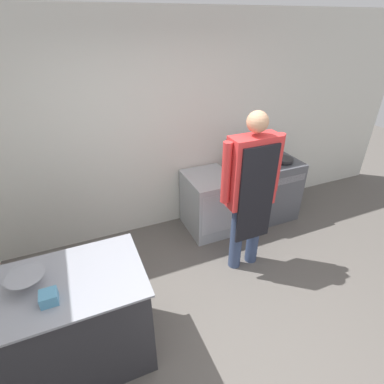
{
  "coord_description": "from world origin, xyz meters",
  "views": [
    {
      "loc": [
        -0.92,
        -1.27,
        2.55
      ],
      "look_at": [
        0.13,
        1.19,
        1.01
      ],
      "focal_mm": 28.0,
      "sensor_mm": 36.0,
      "label": 1
    }
  ],
  "objects_px": {
    "person_cook": "(251,186)",
    "saute_pan": "(284,160)",
    "stove": "(265,189)",
    "mixing_bowl": "(27,281)",
    "sauce_pot": "(274,150)",
    "stock_pot": "(253,149)",
    "fridge_unit": "(208,203)",
    "plastic_tub": "(49,298)"
  },
  "relations": [
    {
      "from": "person_cook",
      "to": "saute_pan",
      "type": "distance_m",
      "value": 1.2
    },
    {
      "from": "stove",
      "to": "person_cook",
      "type": "xyz_separation_m",
      "value": [
        -0.82,
        -0.79,
        0.62
      ]
    },
    {
      "from": "stove",
      "to": "mixing_bowl",
      "type": "relative_size",
      "value": 3.43
    },
    {
      "from": "stove",
      "to": "sauce_pot",
      "type": "distance_m",
      "value": 0.57
    },
    {
      "from": "saute_pan",
      "to": "sauce_pot",
      "type": "xyz_separation_m",
      "value": [
        0.0,
        0.23,
        0.05
      ]
    },
    {
      "from": "stove",
      "to": "mixing_bowl",
      "type": "distance_m",
      "value": 3.2
    },
    {
      "from": "person_cook",
      "to": "stock_pot",
      "type": "distance_m",
      "value": 1.1
    },
    {
      "from": "person_cook",
      "to": "saute_pan",
      "type": "relative_size",
      "value": 7.53
    },
    {
      "from": "stock_pot",
      "to": "sauce_pot",
      "type": "xyz_separation_m",
      "value": [
        0.35,
        0.0,
        -0.07
      ]
    },
    {
      "from": "stove",
      "to": "fridge_unit",
      "type": "xyz_separation_m",
      "value": [
        -0.89,
        0.02,
        -0.04
      ]
    },
    {
      "from": "mixing_bowl",
      "to": "plastic_tub",
      "type": "xyz_separation_m",
      "value": [
        0.14,
        -0.2,
        -0.01
      ]
    },
    {
      "from": "plastic_tub",
      "to": "sauce_pot",
      "type": "height_order",
      "value": "sauce_pot"
    },
    {
      "from": "sauce_pot",
      "to": "saute_pan",
      "type": "bearing_deg",
      "value": -90.0
    },
    {
      "from": "mixing_bowl",
      "to": "saute_pan",
      "type": "height_order",
      "value": "mixing_bowl"
    },
    {
      "from": "stock_pot",
      "to": "saute_pan",
      "type": "distance_m",
      "value": 0.44
    },
    {
      "from": "stove",
      "to": "fridge_unit",
      "type": "relative_size",
      "value": 1.11
    },
    {
      "from": "stock_pot",
      "to": "sauce_pot",
      "type": "bearing_deg",
      "value": 0.0
    },
    {
      "from": "mixing_bowl",
      "to": "saute_pan",
      "type": "distance_m",
      "value": 3.28
    },
    {
      "from": "fridge_unit",
      "to": "sauce_pot",
      "type": "xyz_separation_m",
      "value": [
        1.06,
        0.1,
        0.56
      ]
    },
    {
      "from": "fridge_unit",
      "to": "mixing_bowl",
      "type": "xyz_separation_m",
      "value": [
        -2.03,
        -1.22,
        0.56
      ]
    },
    {
      "from": "mixing_bowl",
      "to": "saute_pan",
      "type": "bearing_deg",
      "value": 19.5
    },
    {
      "from": "person_cook",
      "to": "plastic_tub",
      "type": "xyz_separation_m",
      "value": [
        -1.97,
        -0.62,
        -0.11
      ]
    },
    {
      "from": "saute_pan",
      "to": "sauce_pot",
      "type": "bearing_deg",
      "value": 90.0
    },
    {
      "from": "sauce_pot",
      "to": "plastic_tub",
      "type": "bearing_deg",
      "value": -152.63
    },
    {
      "from": "stove",
      "to": "saute_pan",
      "type": "height_order",
      "value": "saute_pan"
    },
    {
      "from": "fridge_unit",
      "to": "saute_pan",
      "type": "xyz_separation_m",
      "value": [
        1.06,
        -0.13,
        0.51
      ]
    },
    {
      "from": "fridge_unit",
      "to": "mixing_bowl",
      "type": "relative_size",
      "value": 3.09
    },
    {
      "from": "person_cook",
      "to": "saute_pan",
      "type": "bearing_deg",
      "value": 34.59
    },
    {
      "from": "mixing_bowl",
      "to": "stock_pot",
      "type": "bearing_deg",
      "value": 25.84
    },
    {
      "from": "person_cook",
      "to": "fridge_unit",
      "type": "bearing_deg",
      "value": 95.55
    },
    {
      "from": "stove",
      "to": "plastic_tub",
      "type": "bearing_deg",
      "value": -153.13
    },
    {
      "from": "person_cook",
      "to": "sauce_pot",
      "type": "distance_m",
      "value": 1.34
    },
    {
      "from": "stove",
      "to": "mixing_bowl",
      "type": "height_order",
      "value": "mixing_bowl"
    },
    {
      "from": "fridge_unit",
      "to": "plastic_tub",
      "type": "height_order",
      "value": "plastic_tub"
    },
    {
      "from": "person_cook",
      "to": "mixing_bowl",
      "type": "relative_size",
      "value": 7.07
    },
    {
      "from": "fridge_unit",
      "to": "person_cook",
      "type": "relative_size",
      "value": 0.44
    },
    {
      "from": "plastic_tub",
      "to": "saute_pan",
      "type": "xyz_separation_m",
      "value": [
        2.95,
        1.3,
        -0.03
      ]
    },
    {
      "from": "stove",
      "to": "person_cook",
      "type": "distance_m",
      "value": 1.3
    },
    {
      "from": "fridge_unit",
      "to": "mixing_bowl",
      "type": "height_order",
      "value": "mixing_bowl"
    },
    {
      "from": "fridge_unit",
      "to": "mixing_bowl",
      "type": "bearing_deg",
      "value": -148.86
    },
    {
      "from": "fridge_unit",
      "to": "person_cook",
      "type": "xyz_separation_m",
      "value": [
        0.08,
        -0.81,
        0.66
      ]
    },
    {
      "from": "fridge_unit",
      "to": "plastic_tub",
      "type": "xyz_separation_m",
      "value": [
        -1.89,
        -1.43,
        0.55
      ]
    }
  ]
}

